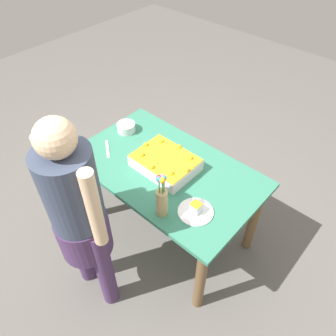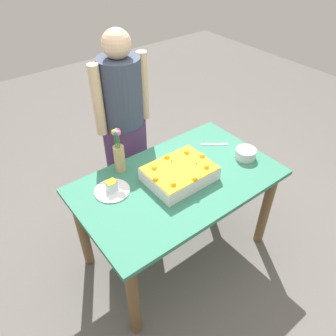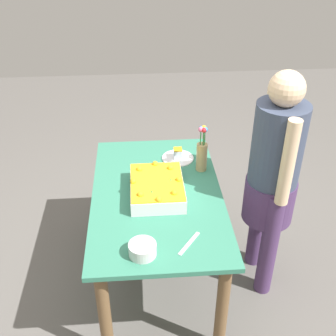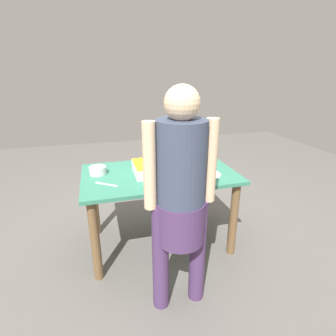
{
  "view_description": "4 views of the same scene",
  "coord_description": "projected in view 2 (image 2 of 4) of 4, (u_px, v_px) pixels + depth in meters",
  "views": [
    {
      "loc": [
        -1.09,
        1.2,
        2.3
      ],
      "look_at": [
        -0.02,
        0.01,
        0.75
      ],
      "focal_mm": 35.0,
      "sensor_mm": 36.0,
      "label": 1
    },
    {
      "loc": [
        -1.02,
        -1.21,
        2.1
      ],
      "look_at": [
        -0.04,
        0.05,
        0.81
      ],
      "focal_mm": 35.0,
      "sensor_mm": 36.0,
      "label": 2
    },
    {
      "loc": [
        2.07,
        -0.09,
        2.25
      ],
      "look_at": [
        -0.07,
        0.07,
        0.86
      ],
      "focal_mm": 45.0,
      "sensor_mm": 36.0,
      "label": 3
    },
    {
      "loc": [
        0.49,
        2.07,
        1.55
      ],
      "look_at": [
        -0.06,
        0.06,
        0.78
      ],
      "focal_mm": 28.0,
      "sensor_mm": 36.0,
      "label": 4
    }
  ],
  "objects": [
    {
      "name": "ground_plane",
      "position": [
        176.0,
        249.0,
        2.55
      ],
      "size": [
        8.0,
        8.0,
        0.0
      ],
      "primitive_type": "plane",
      "color": "#5F5B56"
    },
    {
      "name": "dining_table",
      "position": [
        178.0,
        194.0,
        2.17
      ],
      "size": [
        1.31,
        0.79,
        0.72
      ],
      "color": "#347C61",
      "rests_on": "ground_plane"
    },
    {
      "name": "sheet_cake",
      "position": [
        180.0,
        174.0,
        2.06
      ],
      "size": [
        0.42,
        0.32,
        0.12
      ],
      "color": "white",
      "rests_on": "dining_table"
    },
    {
      "name": "serving_plate_with_slice",
      "position": [
        112.0,
        189.0,
        2.0
      ],
      "size": [
        0.22,
        0.22,
        0.08
      ],
      "color": "white",
      "rests_on": "dining_table"
    },
    {
      "name": "cake_knife",
      "position": [
        214.0,
        144.0,
        2.39
      ],
      "size": [
        0.17,
        0.13,
        0.0
      ],
      "primitive_type": "cube",
      "rotation": [
        0.0,
        0.0,
        5.65
      ],
      "color": "silver",
      "rests_on": "dining_table"
    },
    {
      "name": "flower_vase",
      "position": [
        119.0,
        154.0,
        2.08
      ],
      "size": [
        0.07,
        0.07,
        0.32
      ],
      "color": "tan",
      "rests_on": "dining_table"
    },
    {
      "name": "fruit_bowl",
      "position": [
        245.0,
        154.0,
        2.25
      ],
      "size": [
        0.14,
        0.14,
        0.07
      ],
      "primitive_type": "cylinder",
      "color": "silver",
      "rests_on": "dining_table"
    },
    {
      "name": "person_standing",
      "position": [
        124.0,
        116.0,
        2.45
      ],
      "size": [
        0.45,
        0.31,
        1.49
      ],
      "rotation": [
        0.0,
        0.0,
        -1.57
      ],
      "color": "#4A315B",
      "rests_on": "ground_plane"
    }
  ]
}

